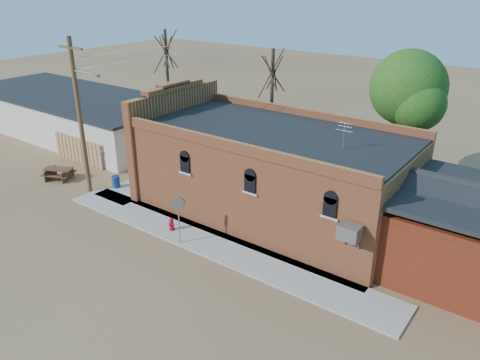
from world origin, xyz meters
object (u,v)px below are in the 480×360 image
Objects in this scene: trash_barrel at (116,182)px; picnic_table at (59,172)px; fire_hydrant at (172,224)px; utility_pole at (80,114)px; brick_bar at (267,171)px; stop_sign at (178,208)px.

picnic_table is (-4.03, -1.23, 0.04)m from trash_barrel.
fire_hydrant reaches higher than picnic_table.
utility_pole reaches higher than fire_hydrant.
trash_barrel is at bearing 56.04° from utility_pole.
brick_bar reaches higher than fire_hydrant.
utility_pole reaches higher than brick_bar.
trash_barrel is 4.22m from picnic_table.
stop_sign is at bearing -5.45° from fire_hydrant.
stop_sign is (1.21, -0.67, 1.54)m from fire_hydrant.
utility_pole is at bearing -156.31° from brick_bar.
picnic_table is at bearing -161.80° from brick_bar.
utility_pole is 4.19× the size of picnic_table.
brick_bar is 22.97× the size of trash_barrel.
brick_bar is at bearing 23.69° from utility_pole.
utility_pole is 8.47m from fire_hydrant.
brick_bar reaches higher than trash_barrel.
fire_hydrant is at bearing -27.91° from picnic_table.
utility_pole is 5.35m from picnic_table.
brick_bar is at bearing 18.77° from trash_barrel.
utility_pole is 8.98m from stop_sign.
stop_sign is 1.13× the size of picnic_table.
utility_pole is at bearing -123.96° from trash_barrel.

